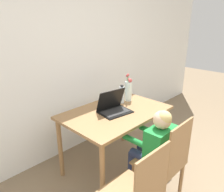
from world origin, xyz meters
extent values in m
cube|color=white|center=(0.00, 2.23, 1.25)|extent=(6.40, 0.05, 2.50)
cube|color=olive|center=(0.06, 1.47, 0.73)|extent=(1.17, 0.78, 0.03)
cylinder|color=olive|center=(-0.48, 1.13, 0.36)|extent=(0.05, 0.05, 0.72)
cylinder|color=olive|center=(0.59, 1.13, 0.36)|extent=(0.05, 0.05, 0.72)
cylinder|color=olive|center=(-0.48, 1.82, 0.36)|extent=(0.05, 0.05, 0.72)
cylinder|color=olive|center=(0.59, 1.82, 0.36)|extent=(0.05, 0.05, 0.72)
cube|color=olive|center=(0.00, 0.85, 0.41)|extent=(0.40, 0.40, 0.02)
cube|color=olive|center=(0.01, 0.66, 0.66)|extent=(0.38, 0.02, 0.47)
cylinder|color=olive|center=(0.17, 1.02, 0.20)|extent=(0.04, 0.04, 0.40)
cylinder|color=olive|center=(-0.17, 1.02, 0.20)|extent=(0.04, 0.04, 0.40)
cylinder|color=olive|center=(0.17, 0.68, 0.20)|extent=(0.04, 0.04, 0.40)
cube|color=olive|center=(-0.50, 0.61, 0.66)|extent=(0.38, 0.03, 0.47)
cylinder|color=olive|center=(-0.32, 0.96, 0.20)|extent=(0.04, 0.04, 0.40)
cube|color=#1E8438|center=(0.00, 0.85, 0.61)|extent=(0.31, 0.18, 0.36)
sphere|color=beige|center=(0.00, 0.85, 0.87)|extent=(0.17, 0.17, 0.17)
sphere|color=#D8BC72|center=(0.00, 0.84, 0.89)|extent=(0.14, 0.14, 0.14)
cylinder|color=navy|center=(0.07, 0.99, 0.44)|extent=(0.09, 0.28, 0.09)
cylinder|color=navy|center=(-0.07, 0.99, 0.44)|extent=(0.09, 0.28, 0.09)
cylinder|color=navy|center=(0.07, 1.13, 0.21)|extent=(0.07, 0.07, 0.42)
cylinder|color=navy|center=(-0.07, 1.13, 0.21)|extent=(0.07, 0.07, 0.42)
cylinder|color=#1E8438|center=(0.14, 1.06, 0.62)|extent=(0.06, 0.24, 0.06)
cylinder|color=#1E8438|center=(-0.13, 1.06, 0.62)|extent=(0.06, 0.24, 0.06)
cube|color=black|center=(0.03, 1.45, 0.75)|extent=(0.37, 0.30, 0.01)
cube|color=#2D2D2D|center=(0.03, 1.45, 0.76)|extent=(0.32, 0.22, 0.00)
cube|color=black|center=(0.04, 1.53, 0.87)|extent=(0.35, 0.14, 0.24)
cube|color=silver|center=(0.04, 1.54, 0.88)|extent=(0.31, 0.12, 0.21)
cylinder|color=silver|center=(0.41, 1.59, 0.87)|extent=(0.09, 0.09, 0.24)
cylinder|color=#3D7A38|center=(0.43, 1.60, 0.90)|extent=(0.01, 0.01, 0.22)
sphere|color=#CC4C4C|center=(0.43, 1.60, 1.02)|extent=(0.03, 0.03, 0.03)
cylinder|color=#3D7A38|center=(0.40, 1.61, 0.93)|extent=(0.01, 0.01, 0.27)
sphere|color=#CC4C4C|center=(0.40, 1.61, 1.06)|extent=(0.03, 0.03, 0.03)
cylinder|color=#3D7A38|center=(0.39, 1.58, 0.94)|extent=(0.01, 0.01, 0.29)
sphere|color=#CC4C4C|center=(0.39, 1.58, 1.08)|extent=(0.03, 0.03, 0.03)
cylinder|color=#3D7A38|center=(0.42, 1.57, 0.90)|extent=(0.01, 0.01, 0.21)
sphere|color=#CC4C4C|center=(0.42, 1.57, 1.01)|extent=(0.05, 0.05, 0.05)
cylinder|color=silver|center=(0.29, 1.59, 0.85)|extent=(0.06, 0.06, 0.20)
cylinder|color=#262628|center=(0.29, 1.59, 0.96)|extent=(0.04, 0.04, 0.02)
camera|label=1|loc=(-1.58, -0.05, 1.73)|focal=35.00mm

